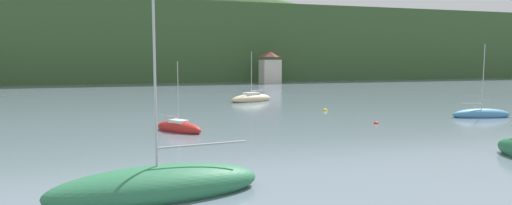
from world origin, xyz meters
name	(u,v)px	position (x,y,z in m)	size (l,w,h in m)	color
wooded_hillside	(75,51)	(-23.01, 137.95, 7.77)	(352.00, 55.85, 48.72)	#38562D
shore_building_westcentral	(270,68)	(21.85, 99.70, 3.53)	(4.21, 4.75, 7.27)	beige
sailboat_mid_0	(179,128)	(-5.15, 39.87, 0.27)	(3.62, 4.24, 5.42)	red
sailboat_near_2	(158,187)	(-7.57, 25.14, 0.38)	(8.37, 3.50, 10.11)	#2D754C
sailboat_far_6	(251,99)	(6.23, 60.25, 0.34)	(6.48, 4.41, 6.64)	#CCBC8E
sailboat_mid_7	(481,114)	(22.26, 39.78, 0.26)	(5.60, 2.54, 6.95)	teal
mooring_buoy_near	(325,111)	(10.71, 48.29, 0.00)	(0.50, 0.50, 0.50)	yellow
mooring_buoy_mid	(376,124)	(10.81, 39.01, 0.00)	(0.42, 0.42, 0.42)	red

